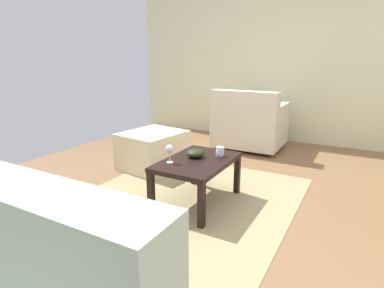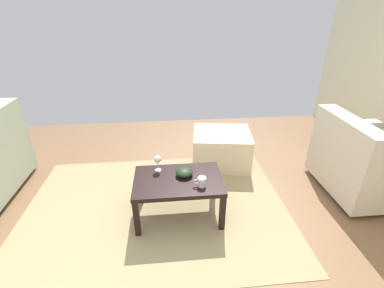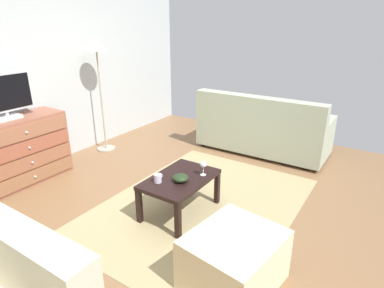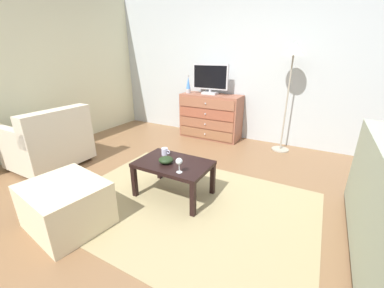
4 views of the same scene
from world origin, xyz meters
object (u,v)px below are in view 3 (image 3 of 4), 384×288
at_px(coffee_table, 180,182).
at_px(ottoman, 234,260).
at_px(dresser, 19,151).
at_px(couch_large, 262,130).
at_px(wine_glass, 203,165).
at_px(standing_lamp, 97,55).
at_px(tv, 3,96).
at_px(mug, 158,178).
at_px(bowl_decorative, 181,178).

distance_m(coffee_table, ottoman, 1.10).
relative_size(dresser, couch_large, 0.59).
height_order(wine_glass, ottoman, wine_glass).
height_order(couch_large, standing_lamp, standing_lamp).
bearing_deg(coffee_table, tv, 104.33).
relative_size(wine_glass, ottoman, 0.22).
bearing_deg(standing_lamp, tv, 176.97).
bearing_deg(standing_lamp, mug, -118.67).
bearing_deg(mug, bowl_decorative, -52.24).
relative_size(wine_glass, couch_large, 0.08).
distance_m(ottoman, standing_lamp, 3.48).
bearing_deg(wine_glass, bowl_decorative, 154.04).
relative_size(couch_large, standing_lamp, 1.14).
bearing_deg(tv, dresser, -30.22).
relative_size(coffee_table, bowl_decorative, 5.03).
relative_size(dresser, bowl_decorative, 7.03).
distance_m(wine_glass, ottoman, 1.12).
xyz_separation_m(dresser, mug, (0.29, -1.94, 0.04)).
xyz_separation_m(dresser, wine_glass, (0.67, -2.23, 0.11)).
bearing_deg(standing_lamp, wine_glass, -106.65).
distance_m(bowl_decorative, couch_large, 2.13).
xyz_separation_m(wine_glass, bowl_decorative, (-0.24, 0.12, -0.08)).
relative_size(bowl_decorative, couch_large, 0.08).
bearing_deg(couch_large, standing_lamp, 120.60).
distance_m(mug, ottoman, 1.14).
bearing_deg(standing_lamp, dresser, 177.90).
height_order(couch_large, ottoman, couch_large).
relative_size(tv, couch_large, 0.36).
bearing_deg(tv, mug, -80.32).
relative_size(mug, bowl_decorative, 0.71).
height_order(dresser, bowl_decorative, dresser).
xyz_separation_m(tv, coffee_table, (0.53, -2.09, -0.75)).
bearing_deg(tv, bowl_decorative, -77.56).
distance_m(dresser, coffee_table, 2.12).
bearing_deg(couch_large, mug, 174.97).
distance_m(dresser, wine_glass, 2.34).
distance_m(tv, ottoman, 3.13).
xyz_separation_m(tv, standing_lamp, (1.37, -0.07, 0.34)).
bearing_deg(ottoman, dresser, 88.07).
relative_size(coffee_table, mug, 7.09).
bearing_deg(wine_glass, tv, 107.57).
bearing_deg(couch_large, coffee_table, 177.95).
distance_m(couch_large, ottoman, 2.80).
bearing_deg(ottoman, couch_large, 17.49).
xyz_separation_m(wine_glass, ottoman, (-0.77, -0.74, -0.31)).
bearing_deg(coffee_table, dresser, 103.42).
height_order(dresser, wine_glass, dresser).
distance_m(coffee_table, mug, 0.25).
relative_size(ottoman, standing_lamp, 0.41).
distance_m(tv, coffee_table, 2.28).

